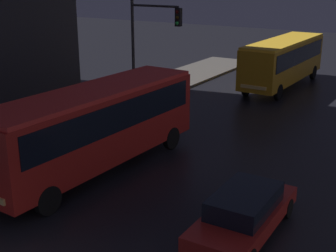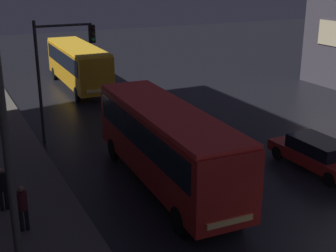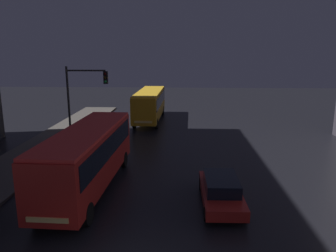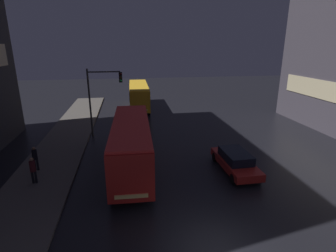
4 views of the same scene
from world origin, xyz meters
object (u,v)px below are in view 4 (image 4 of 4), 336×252
object	(u,v)px
bus_near	(131,141)
pedestrian_mid	(35,157)
bus_far	(139,94)
car_taxi	(235,161)
pedestrian_far	(33,168)
traffic_light_main	(101,92)

from	to	relation	value
bus_near	pedestrian_mid	xyz separation A→B (m)	(-6.36, 0.47, -0.95)
bus_near	bus_far	size ratio (longest dim) A/B	1.00
car_taxi	pedestrian_far	world-z (taller)	pedestrian_far
bus_near	traffic_light_main	xyz separation A→B (m)	(-2.43, 7.31, 2.14)
bus_far	pedestrian_mid	world-z (taller)	bus_far
pedestrian_mid	car_taxi	bearing A→B (deg)	-115.28
car_taxi	pedestrian_far	xyz separation A→B (m)	(-12.80, 0.12, 0.39)
pedestrian_far	pedestrian_mid	bearing A→B (deg)	68.50
bus_far	traffic_light_main	bearing A→B (deg)	71.34
car_taxi	pedestrian_mid	xyz separation A→B (m)	(-13.21, 1.90, 0.39)
traffic_light_main	bus_near	bearing A→B (deg)	-71.63
car_taxi	pedestrian_far	distance (m)	12.80
pedestrian_far	car_taxi	bearing A→B (deg)	-35.14
traffic_light_main	bus_far	bearing A→B (deg)	70.04
bus_near	pedestrian_far	distance (m)	6.16
bus_far	traffic_light_main	size ratio (longest dim) A/B	1.64
bus_far	car_taxi	world-z (taller)	bus_far
bus_near	pedestrian_far	bearing A→B (deg)	14.64
bus_far	car_taxi	distance (m)	20.25
bus_near	pedestrian_far	xyz separation A→B (m)	(-5.94, -1.32, -0.95)
bus_near	pedestrian_mid	world-z (taller)	bus_near
bus_near	car_taxi	world-z (taller)	bus_near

